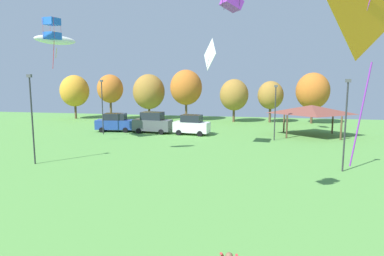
{
  "coord_description": "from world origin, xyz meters",
  "views": [
    {
      "loc": [
        4.75,
        0.37,
        6.68
      ],
      "look_at": [
        1.73,
        15.88,
        4.37
      ],
      "focal_mm": 32.0,
      "sensor_mm": 36.0,
      "label": 1
    }
  ],
  "objects_px": {
    "parked_car_third_from_left": "(192,125)",
    "light_post_0": "(32,115)",
    "kite_flying_7": "(55,40)",
    "treeline_tree_0": "(75,91)",
    "parked_car_leftmost": "(115,123)",
    "treeline_tree_6": "(313,91)",
    "treeline_tree_3": "(186,87)",
    "kite_flying_0": "(368,10)",
    "kite_flying_9": "(52,29)",
    "light_post_2": "(346,120)",
    "treeline_tree_1": "(110,89)",
    "light_post_1": "(275,109)",
    "treeline_tree_5": "(271,95)",
    "parked_car_second_from_left": "(152,123)",
    "light_post_3": "(102,104)",
    "treeline_tree_2": "(149,92)",
    "treeline_tree_4": "(234,95)",
    "park_pavilion": "(311,109)",
    "kite_flying_4": "(210,54)"
  },
  "relations": [
    {
      "from": "light_post_0",
      "to": "treeline_tree_3",
      "type": "xyz_separation_m",
      "value": [
        5.89,
        29.57,
        1.33
      ]
    },
    {
      "from": "kite_flying_0",
      "to": "treeline_tree_6",
      "type": "height_order",
      "value": "kite_flying_0"
    },
    {
      "from": "treeline_tree_0",
      "to": "treeline_tree_3",
      "type": "relative_size",
      "value": 0.9
    },
    {
      "from": "light_post_3",
      "to": "treeline_tree_3",
      "type": "bearing_deg",
      "value": 65.59
    },
    {
      "from": "park_pavilion",
      "to": "treeline_tree_2",
      "type": "bearing_deg",
      "value": 152.46
    },
    {
      "from": "treeline_tree_2",
      "to": "treeline_tree_3",
      "type": "height_order",
      "value": "treeline_tree_3"
    },
    {
      "from": "kite_flying_0",
      "to": "treeline_tree_1",
      "type": "bearing_deg",
      "value": 123.39
    },
    {
      "from": "treeline_tree_6",
      "to": "parked_car_third_from_left",
      "type": "bearing_deg",
      "value": -138.98
    },
    {
      "from": "parked_car_third_from_left",
      "to": "light_post_3",
      "type": "height_order",
      "value": "light_post_3"
    },
    {
      "from": "kite_flying_0",
      "to": "parked_car_leftmost",
      "type": "height_order",
      "value": "kite_flying_0"
    },
    {
      "from": "light_post_2",
      "to": "park_pavilion",
      "type": "bearing_deg",
      "value": 90.19
    },
    {
      "from": "light_post_1",
      "to": "park_pavilion",
      "type": "bearing_deg",
      "value": 42.03
    },
    {
      "from": "park_pavilion",
      "to": "treeline_tree_1",
      "type": "distance_m",
      "value": 31.28
    },
    {
      "from": "parked_car_leftmost",
      "to": "treeline_tree_6",
      "type": "height_order",
      "value": "treeline_tree_6"
    },
    {
      "from": "kite_flying_0",
      "to": "parked_car_leftmost",
      "type": "distance_m",
      "value": 36.23
    },
    {
      "from": "kite_flying_9",
      "to": "light_post_1",
      "type": "bearing_deg",
      "value": 13.82
    },
    {
      "from": "kite_flying_9",
      "to": "treeline_tree_5",
      "type": "bearing_deg",
      "value": 43.15
    },
    {
      "from": "parked_car_leftmost",
      "to": "kite_flying_9",
      "type": "bearing_deg",
      "value": -117.77
    },
    {
      "from": "light_post_2",
      "to": "treeline_tree_4",
      "type": "xyz_separation_m",
      "value": [
        -9.79,
        26.88,
        0.43
      ]
    },
    {
      "from": "kite_flying_9",
      "to": "treeline_tree_3",
      "type": "relative_size",
      "value": 0.63
    },
    {
      "from": "light_post_0",
      "to": "treeline_tree_2",
      "type": "distance_m",
      "value": 30.37
    },
    {
      "from": "light_post_3",
      "to": "treeline_tree_6",
      "type": "height_order",
      "value": "treeline_tree_6"
    },
    {
      "from": "kite_flying_7",
      "to": "treeline_tree_3",
      "type": "distance_m",
      "value": 21.44
    },
    {
      "from": "kite_flying_9",
      "to": "parked_car_leftmost",
      "type": "height_order",
      "value": "kite_flying_9"
    },
    {
      "from": "kite_flying_4",
      "to": "light_post_2",
      "type": "relative_size",
      "value": 0.44
    },
    {
      "from": "parked_car_second_from_left",
      "to": "light_post_2",
      "type": "relative_size",
      "value": 0.73
    },
    {
      "from": "kite_flying_7",
      "to": "treeline_tree_0",
      "type": "distance_m",
      "value": 18.9
    },
    {
      "from": "kite_flying_0",
      "to": "light_post_1",
      "type": "height_order",
      "value": "kite_flying_0"
    },
    {
      "from": "kite_flying_9",
      "to": "parked_car_second_from_left",
      "type": "bearing_deg",
      "value": 44.58
    },
    {
      "from": "treeline_tree_0",
      "to": "treeline_tree_2",
      "type": "bearing_deg",
      "value": 8.8
    },
    {
      "from": "kite_flying_9",
      "to": "parked_car_leftmost",
      "type": "bearing_deg",
      "value": 70.0
    },
    {
      "from": "light_post_1",
      "to": "treeline_tree_4",
      "type": "height_order",
      "value": "treeline_tree_4"
    },
    {
      "from": "kite_flying_7",
      "to": "treeline_tree_6",
      "type": "relative_size",
      "value": 0.57
    },
    {
      "from": "kite_flying_0",
      "to": "parked_car_third_from_left",
      "type": "distance_m",
      "value": 31.04
    },
    {
      "from": "treeline_tree_4",
      "to": "light_post_0",
      "type": "bearing_deg",
      "value": -114.78
    },
    {
      "from": "parked_car_third_from_left",
      "to": "light_post_0",
      "type": "height_order",
      "value": "light_post_0"
    },
    {
      "from": "parked_car_third_from_left",
      "to": "treeline_tree_3",
      "type": "bearing_deg",
      "value": 112.49
    },
    {
      "from": "parked_car_leftmost",
      "to": "treeline_tree_4",
      "type": "xyz_separation_m",
      "value": [
        13.95,
        12.48,
        3.0
      ]
    },
    {
      "from": "treeline_tree_5",
      "to": "parked_car_second_from_left",
      "type": "bearing_deg",
      "value": -137.66
    },
    {
      "from": "parked_car_third_from_left",
      "to": "treeline_tree_4",
      "type": "xyz_separation_m",
      "value": [
        4.03,
        13.1,
        2.97
      ]
    },
    {
      "from": "parked_car_third_from_left",
      "to": "park_pavilion",
      "type": "xyz_separation_m",
      "value": [
        13.77,
        1.94,
        1.91
      ]
    },
    {
      "from": "treeline_tree_3",
      "to": "treeline_tree_0",
      "type": "bearing_deg",
      "value": -176.63
    },
    {
      "from": "light_post_2",
      "to": "treeline_tree_1",
      "type": "bearing_deg",
      "value": 138.68
    },
    {
      "from": "treeline_tree_0",
      "to": "treeline_tree_2",
      "type": "distance_m",
      "value": 12.31
    },
    {
      "from": "light_post_1",
      "to": "light_post_2",
      "type": "distance_m",
      "value": 12.64
    },
    {
      "from": "light_post_0",
      "to": "treeline_tree_2",
      "type": "relative_size",
      "value": 0.95
    },
    {
      "from": "treeline_tree_0",
      "to": "treeline_tree_5",
      "type": "height_order",
      "value": "treeline_tree_0"
    },
    {
      "from": "kite_flying_4",
      "to": "treeline_tree_6",
      "type": "xyz_separation_m",
      "value": [
        12.23,
        21.56,
        -3.99
      ]
    },
    {
      "from": "parked_car_leftmost",
      "to": "light_post_2",
      "type": "relative_size",
      "value": 0.75
    },
    {
      "from": "park_pavilion",
      "to": "kite_flying_9",
      "type": "bearing_deg",
      "value": -160.65
    }
  ]
}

